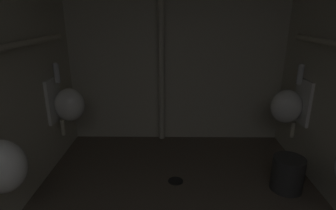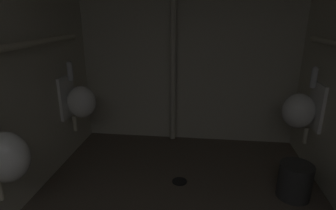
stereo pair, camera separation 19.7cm
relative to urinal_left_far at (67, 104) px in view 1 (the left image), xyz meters
name	(u,v)px [view 1 (the left image)]	position (x,y,z in m)	size (l,w,h in m)	color
wall_back	(177,39)	(1.10, 0.60, 0.58)	(2.62, 0.06, 2.41)	beige
urinal_left_far	(67,104)	(0.00, 0.00, 0.00)	(0.32, 0.30, 0.76)	white
urinal_right_far	(289,105)	(2.20, -0.02, 0.00)	(0.32, 0.30, 0.76)	white
standpipe_back_wall	(161,40)	(0.93, 0.49, 0.58)	(0.07, 0.07, 2.36)	beige
floor_drain	(176,181)	(1.09, -0.40, -0.62)	(0.14, 0.14, 0.01)	black
waste_bin	(288,174)	(2.07, -0.50, -0.47)	(0.27, 0.27, 0.31)	#2D2D2D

